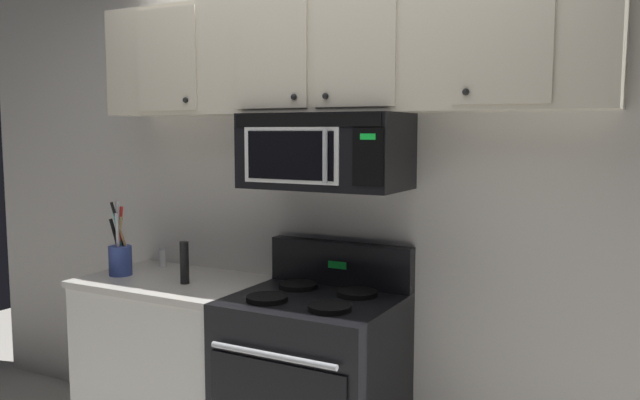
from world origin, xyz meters
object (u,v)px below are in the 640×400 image
object	(u,v)px
utensil_crock_blue	(120,255)
pepper_mill	(184,263)
stove_range	(313,388)
over_range_microwave	(325,151)
salt_shaker	(162,257)

from	to	relation	value
utensil_crock_blue	pepper_mill	size ratio (longest dim) A/B	1.87
stove_range	over_range_microwave	bearing A→B (deg)	90.14
stove_range	salt_shaker	world-z (taller)	stove_range
over_range_microwave	salt_shaker	xyz separation A→B (m)	(-1.09, 0.09, -0.62)
pepper_mill	utensil_crock_blue	bearing A→B (deg)	-178.47
pepper_mill	over_range_microwave	bearing A→B (deg)	13.61
over_range_microwave	pepper_mill	bearing A→B (deg)	-166.39
over_range_microwave	utensil_crock_blue	distance (m)	1.29
stove_range	utensil_crock_blue	distance (m)	1.27
stove_range	pepper_mill	bearing A→B (deg)	-175.53
over_range_microwave	pepper_mill	world-z (taller)	over_range_microwave
stove_range	over_range_microwave	xyz separation A→B (m)	(-0.00, 0.12, 1.11)
salt_shaker	over_range_microwave	bearing A→B (deg)	-4.70
over_range_microwave	utensil_crock_blue	size ratio (longest dim) A/B	1.89
stove_range	salt_shaker	bearing A→B (deg)	169.31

